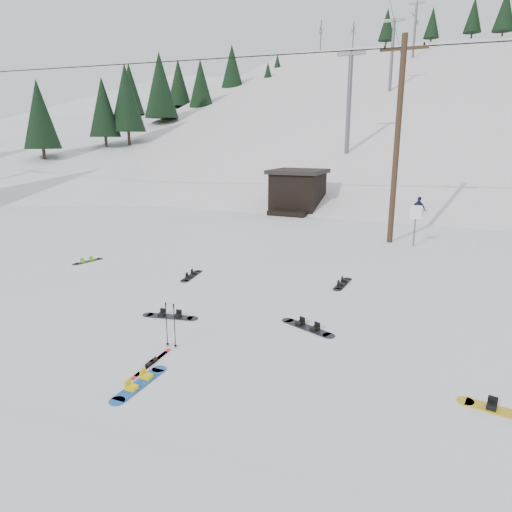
% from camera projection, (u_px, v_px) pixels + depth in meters
% --- Properties ---
extents(ground, '(200.00, 200.00, 0.00)m').
position_uv_depth(ground, '(196.00, 365.00, 9.82)').
color(ground, white).
rests_on(ground, ground).
extents(ski_slope, '(60.00, 85.24, 65.97)m').
position_uv_depth(ski_slope, '(414.00, 266.00, 61.39)').
color(ski_slope, silver).
rests_on(ski_slope, ground).
extents(ridge_left, '(47.54, 95.03, 58.38)m').
position_uv_depth(ridge_left, '(161.00, 245.00, 69.25)').
color(ridge_left, white).
rests_on(ridge_left, ground).
extents(treeline_left, '(20.00, 64.00, 10.00)m').
position_uv_depth(treeline_left, '(133.00, 176.00, 58.63)').
color(treeline_left, black).
rests_on(treeline_left, ground).
extents(treeline_crest, '(50.00, 6.00, 10.00)m').
position_uv_depth(treeline_crest, '(436.00, 164.00, 85.74)').
color(treeline_crest, black).
rests_on(treeline_crest, ski_slope).
extents(utility_pole, '(2.00, 0.26, 9.00)m').
position_uv_depth(utility_pole, '(397.00, 139.00, 20.21)').
color(utility_pole, '#3A2819').
rests_on(utility_pole, ground).
extents(trail_sign, '(0.50, 0.09, 1.85)m').
position_uv_depth(trail_sign, '(416.00, 218.00, 20.25)').
color(trail_sign, '#595B60').
rests_on(trail_sign, ground).
extents(lift_hut, '(3.40, 4.10, 2.75)m').
position_uv_depth(lift_hut, '(298.00, 191.00, 29.95)').
color(lift_hut, black).
rests_on(lift_hut, ground).
extents(lift_tower_near, '(2.20, 0.36, 8.00)m').
position_uv_depth(lift_tower_near, '(349.00, 97.00, 35.92)').
color(lift_tower_near, '#595B60').
rests_on(lift_tower_near, ski_slope).
extents(lift_tower_mid, '(2.20, 0.36, 8.00)m').
position_uv_depth(lift_tower_mid, '(392.00, 51.00, 51.94)').
color(lift_tower_mid, '#595B60').
rests_on(lift_tower_mid, ski_slope).
extents(lift_tower_far, '(2.20, 0.36, 8.00)m').
position_uv_depth(lift_tower_far, '(415.00, 26.00, 67.97)').
color(lift_tower_far, '#595B60').
rests_on(lift_tower_far, ski_slope).
extents(hero_snowboard, '(0.31, 1.61, 0.11)m').
position_uv_depth(hero_snowboard, '(139.00, 383.00, 9.01)').
color(hero_snowboard, '#1B55B1').
rests_on(hero_snowboard, ground).
extents(hero_skis, '(0.17, 1.48, 0.08)m').
position_uv_depth(hero_skis, '(151.00, 363.00, 9.85)').
color(hero_skis, red).
rests_on(hero_skis, ground).
extents(ski_poles, '(0.30, 0.08, 1.08)m').
position_uv_depth(ski_poles, '(171.00, 325.00, 10.52)').
color(ski_poles, black).
rests_on(ski_poles, ground).
extents(board_scatter_a, '(1.55, 0.56, 0.11)m').
position_uv_depth(board_scatter_a, '(170.00, 316.00, 12.42)').
color(board_scatter_a, black).
rests_on(board_scatter_a, ground).
extents(board_scatter_b, '(0.47, 1.50, 0.11)m').
position_uv_depth(board_scatter_b, '(191.00, 276.00, 16.07)').
color(board_scatter_b, black).
rests_on(board_scatter_b, ground).
extents(board_scatter_c, '(0.50, 1.29, 0.09)m').
position_uv_depth(board_scatter_c, '(88.00, 261.00, 17.98)').
color(board_scatter_c, black).
rests_on(board_scatter_c, ground).
extents(board_scatter_d, '(1.57, 0.81, 0.12)m').
position_uv_depth(board_scatter_d, '(307.00, 327.00, 11.69)').
color(board_scatter_d, black).
rests_on(board_scatter_d, ground).
extents(board_scatter_e, '(1.65, 0.52, 0.12)m').
position_uv_depth(board_scatter_e, '(507.00, 412.00, 8.07)').
color(board_scatter_e, gold).
rests_on(board_scatter_e, ground).
extents(board_scatter_f, '(0.33, 1.55, 0.11)m').
position_uv_depth(board_scatter_f, '(343.00, 284.00, 15.19)').
color(board_scatter_f, black).
rests_on(board_scatter_f, ground).
extents(skier_navy, '(0.91, 0.74, 1.45)m').
position_uv_depth(skier_navy, '(419.00, 209.00, 26.51)').
color(skier_navy, '#161A39').
rests_on(skier_navy, ground).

